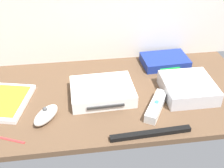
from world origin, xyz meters
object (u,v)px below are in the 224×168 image
object	(u,v)px
remote_wand	(156,106)
sensor_bar	(151,133)
game_console	(102,91)
mini_computer	(188,88)
network_router	(165,61)
stylus_pen	(10,139)
remote_nunchuk	(46,115)
game_case	(7,102)

from	to	relation	value
remote_wand	sensor_bar	distance (cm)	11.77
game_console	remote_wand	bearing A→B (deg)	-31.08
game_console	remote_wand	world-z (taller)	game_console
mini_computer	remote_wand	distance (cm)	14.72
network_router	stylus_pen	xyz separation A→B (cm)	(-55.31, -34.34, -1.35)
game_console	mini_computer	world-z (taller)	mini_computer
mini_computer	remote_nunchuk	distance (cm)	48.18
game_case	remote_wand	xyz separation A→B (cm)	(48.26, -9.67, 0.75)
sensor_bar	stylus_pen	distance (cm)	40.13
remote_wand	game_console	bearing A→B (deg)	-178.84
game_console	sensor_bar	bearing A→B (deg)	-61.04
stylus_pen	game_case	bearing A→B (deg)	102.64
network_router	sensor_bar	distance (cm)	40.85
mini_computer	remote_nunchuk	bearing A→B (deg)	-171.51
stylus_pen	remote_wand	bearing A→B (deg)	9.38
mini_computer	game_case	world-z (taller)	mini_computer
mini_computer	network_router	bearing A→B (deg)	95.98
stylus_pen	game_console	bearing A→B (deg)	30.54
sensor_bar	stylus_pen	size ratio (longest dim) A/B	2.67
remote_wand	stylus_pen	bearing A→B (deg)	-140.17
network_router	stylus_pen	world-z (taller)	network_router
mini_computer	game_case	distance (cm)	61.33
remote_nunchuk	sensor_bar	bearing A→B (deg)	16.41
network_router	remote_wand	world-z (taller)	same
mini_computer	remote_wand	world-z (taller)	mini_computer
game_console	sensor_bar	size ratio (longest dim) A/B	0.90
game_case	stylus_pen	size ratio (longest dim) A/B	2.40
remote_wand	sensor_bar	size ratio (longest dim) A/B	0.61
game_case	remote_nunchuk	bearing A→B (deg)	-22.71
game_console	stylus_pen	xyz separation A→B (cm)	(-28.04, -16.54, -1.85)
mini_computer	stylus_pen	size ratio (longest dim) A/B	1.89
game_console	mini_computer	xyz separation A→B (cm)	(29.38, -2.33, 0.44)
network_router	stylus_pen	size ratio (longest dim) A/B	2.07
remote_nunchuk	stylus_pen	world-z (taller)	remote_nunchuk
game_console	remote_nunchuk	distance (cm)	20.57
stylus_pen	network_router	bearing A→B (deg)	31.83
game_case	game_console	bearing A→B (deg)	12.57
remote_wand	stylus_pen	world-z (taller)	remote_wand
remote_wand	sensor_bar	xyz separation A→B (cm)	(-4.47, -10.85, -0.81)
network_router	game_console	bearing A→B (deg)	-149.86
game_console	mini_computer	bearing A→B (deg)	-6.33
network_router	sensor_bar	world-z (taller)	network_router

